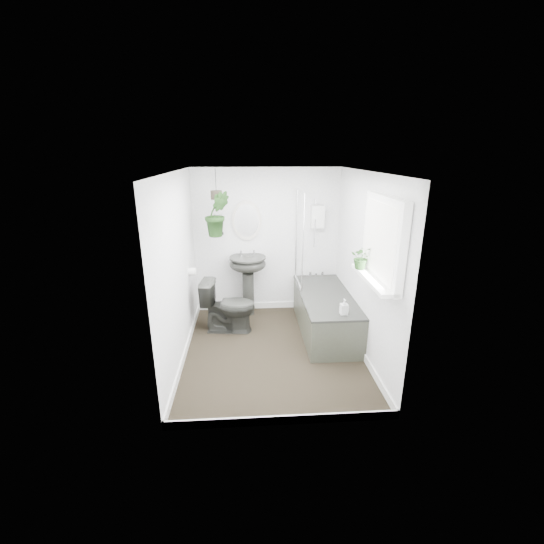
{
  "coord_description": "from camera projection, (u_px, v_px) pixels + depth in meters",
  "views": [
    {
      "loc": [
        -0.31,
        -4.26,
        2.51
      ],
      "look_at": [
        0.0,
        0.15,
        1.05
      ],
      "focal_mm": 24.0,
      "sensor_mm": 36.0,
      "label": 1
    }
  ],
  "objects": [
    {
      "name": "window_sill",
      "position": [
        373.0,
        279.0,
        3.86
      ],
      "size": [
        0.18,
        1.0,
        0.04
      ],
      "primitive_type": "cube",
      "color": "white",
      "rests_on": "wall_right"
    },
    {
      "name": "ceiling",
      "position": [
        273.0,
        171.0,
        4.12
      ],
      "size": [
        2.3,
        2.8,
        0.02
      ],
      "primitive_type": "cube",
      "color": "white",
      "rests_on": "ground"
    },
    {
      "name": "hanging_plant",
      "position": [
        217.0,
        214.0,
        5.17
      ],
      "size": [
        0.41,
        0.36,
        0.65
      ],
      "primitive_type": "imported",
      "rotation": [
        0.0,
        0.0,
        0.21
      ],
      "color": "black",
      "rests_on": "ceiling"
    },
    {
      "name": "wall_right",
      "position": [
        365.0,
        266.0,
        4.56
      ],
      "size": [
        0.02,
        2.8,
        2.3
      ],
      "primitive_type": "cube",
      "color": "white",
      "rests_on": "ground"
    },
    {
      "name": "shower_box",
      "position": [
        318.0,
        217.0,
        5.68
      ],
      "size": [
        0.2,
        0.1,
        0.35
      ],
      "primitive_type": "cube",
      "color": "white",
      "rests_on": "wall_back"
    },
    {
      "name": "window_blinds",
      "position": [
        379.0,
        240.0,
        3.73
      ],
      "size": [
        0.01,
        0.86,
        0.76
      ],
      "primitive_type": "cube",
      "color": "white",
      "rests_on": "wall_right"
    },
    {
      "name": "bathtub",
      "position": [
        325.0,
        313.0,
        5.28
      ],
      "size": [
        0.72,
        1.72,
        0.58
      ],
      "primitive_type": null,
      "color": "#282926",
      "rests_on": "floor"
    },
    {
      "name": "pedestal_sink",
      "position": [
        248.0,
        286.0,
        5.79
      ],
      "size": [
        0.61,
        0.53,
        0.97
      ],
      "primitive_type": null,
      "rotation": [
        0.0,
        0.0,
        -0.08
      ],
      "color": "#282926",
      "rests_on": "floor"
    },
    {
      "name": "wall_sconce",
      "position": [
        221.0,
        227.0,
        5.65
      ],
      "size": [
        0.04,
        0.04,
        0.22
      ],
      "primitive_type": "cylinder",
      "color": "black",
      "rests_on": "wall_back"
    },
    {
      "name": "toilet",
      "position": [
        229.0,
        306.0,
        5.28
      ],
      "size": [
        0.81,
        0.52,
        0.78
      ],
      "primitive_type": "imported",
      "rotation": [
        0.0,
        0.0,
        1.46
      ],
      "color": "#282926",
      "rests_on": "floor"
    },
    {
      "name": "soap_bottle",
      "position": [
        344.0,
        307.0,
        4.53
      ],
      "size": [
        0.09,
        0.1,
        0.2
      ],
      "primitive_type": "imported",
      "rotation": [
        0.0,
        0.0,
        0.04
      ],
      "color": "black",
      "rests_on": "bathtub"
    },
    {
      "name": "hanging_pot",
      "position": [
        216.0,
        195.0,
        5.09
      ],
      "size": [
        0.16,
        0.16,
        0.12
      ],
      "primitive_type": "cylinder",
      "color": "#2E281F",
      "rests_on": "ceiling"
    },
    {
      "name": "skirting",
      "position": [
        273.0,
        347.0,
        4.83
      ],
      "size": [
        2.3,
        2.8,
        0.1
      ],
      "primitive_type": "cube",
      "color": "white",
      "rests_on": "floor"
    },
    {
      "name": "window_recess",
      "position": [
        383.0,
        240.0,
        3.73
      ],
      "size": [
        0.08,
        1.0,
        0.9
      ],
      "primitive_type": "cube",
      "color": "white",
      "rests_on": "wall_right"
    },
    {
      "name": "bath_screen",
      "position": [
        300.0,
        239.0,
        5.41
      ],
      "size": [
        0.04,
        0.72,
        1.4
      ],
      "primitive_type": null,
      "color": "silver",
      "rests_on": "bathtub"
    },
    {
      "name": "wall_left",
      "position": [
        178.0,
        270.0,
        4.41
      ],
      "size": [
        0.02,
        2.8,
        2.3
      ],
      "primitive_type": "cube",
      "color": "white",
      "rests_on": "ground"
    },
    {
      "name": "wall_front",
      "position": [
        284.0,
        317.0,
        3.15
      ],
      "size": [
        2.3,
        0.02,
        2.3
      ],
      "primitive_type": "cube",
      "color": "white",
      "rests_on": "ground"
    },
    {
      "name": "sill_plant",
      "position": [
        362.0,
        257.0,
        4.09
      ],
      "size": [
        0.29,
        0.26,
        0.27
      ],
      "primitive_type": "imported",
      "rotation": [
        0.0,
        0.0,
        -0.25
      ],
      "color": "black",
      "rests_on": "window_sill"
    },
    {
      "name": "oval_mirror",
      "position": [
        247.0,
        220.0,
        5.65
      ],
      "size": [
        0.46,
        0.03,
        0.62
      ],
      "primitive_type": "ellipsoid",
      "color": "beige",
      "rests_on": "wall_back"
    },
    {
      "name": "floor",
      "position": [
        273.0,
        351.0,
        4.85
      ],
      "size": [
        2.3,
        2.8,
        0.02
      ],
      "primitive_type": "cube",
      "color": "black",
      "rests_on": "ground"
    },
    {
      "name": "toilet_roll_holder",
      "position": [
        192.0,
        272.0,
        5.15
      ],
      "size": [
        0.11,
        0.11,
        0.11
      ],
      "primitive_type": "cylinder",
      "rotation": [
        0.0,
        1.57,
        0.0
      ],
      "color": "white",
      "rests_on": "wall_left"
    },
    {
      "name": "wall_back",
      "position": [
        267.0,
        241.0,
        5.82
      ],
      "size": [
        2.3,
        0.02,
        2.3
      ],
      "primitive_type": "cube",
      "color": "white",
      "rests_on": "ground"
    }
  ]
}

